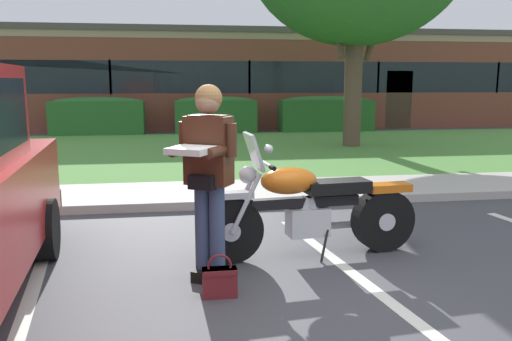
{
  "coord_description": "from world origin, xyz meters",
  "views": [
    {
      "loc": [
        -0.84,
        -3.68,
        1.73
      ],
      "look_at": [
        -0.08,
        1.31,
        0.85
      ],
      "focal_mm": 36.06,
      "sensor_mm": 36.0,
      "label": 1
    }
  ],
  "objects_px": {
    "motorcycle": "(317,208)",
    "brick_building": "(233,80)",
    "hedge_left": "(98,115)",
    "hedge_center_right": "(326,113)",
    "rider_person": "(208,167)",
    "handbag": "(220,280)",
    "hedge_center_left": "(216,114)"
  },
  "relations": [
    {
      "from": "motorcycle",
      "to": "handbag",
      "type": "bearing_deg",
      "value": -140.53
    },
    {
      "from": "rider_person",
      "to": "handbag",
      "type": "distance_m",
      "value": 0.94
    },
    {
      "from": "rider_person",
      "to": "hedge_center_left",
      "type": "relative_size",
      "value": 0.64
    },
    {
      "from": "motorcycle",
      "to": "hedge_left",
      "type": "distance_m",
      "value": 12.8
    },
    {
      "from": "rider_person",
      "to": "hedge_center_left",
      "type": "distance_m",
      "value": 12.73
    },
    {
      "from": "rider_person",
      "to": "hedge_center_right",
      "type": "bearing_deg",
      "value": 69.49
    },
    {
      "from": "hedge_left",
      "to": "rider_person",
      "type": "bearing_deg",
      "value": -77.68
    },
    {
      "from": "hedge_left",
      "to": "hedge_center_right",
      "type": "height_order",
      "value": "same"
    },
    {
      "from": "motorcycle",
      "to": "rider_person",
      "type": "height_order",
      "value": "rider_person"
    },
    {
      "from": "hedge_left",
      "to": "hedge_center_right",
      "type": "xyz_separation_m",
      "value": [
        7.52,
        -0.0,
        0.0
      ]
    },
    {
      "from": "rider_person",
      "to": "motorcycle",
      "type": "bearing_deg",
      "value": 24.12
    },
    {
      "from": "motorcycle",
      "to": "hedge_center_right",
      "type": "height_order",
      "value": "motorcycle"
    },
    {
      "from": "hedge_left",
      "to": "hedge_center_left",
      "type": "relative_size",
      "value": 1.09
    },
    {
      "from": "handbag",
      "to": "hedge_center_left",
      "type": "height_order",
      "value": "hedge_center_left"
    },
    {
      "from": "handbag",
      "to": "hedge_center_right",
      "type": "distance_m",
      "value": 13.88
    },
    {
      "from": "rider_person",
      "to": "handbag",
      "type": "bearing_deg",
      "value": -80.4
    },
    {
      "from": "rider_person",
      "to": "hedge_center_left",
      "type": "height_order",
      "value": "rider_person"
    },
    {
      "from": "motorcycle",
      "to": "rider_person",
      "type": "distance_m",
      "value": 1.32
    },
    {
      "from": "handbag",
      "to": "hedge_left",
      "type": "bearing_deg",
      "value": 102.24
    },
    {
      "from": "handbag",
      "to": "hedge_left",
      "type": "xyz_separation_m",
      "value": [
        -2.83,
        13.05,
        0.51
      ]
    },
    {
      "from": "hedge_center_right",
      "to": "motorcycle",
      "type": "bearing_deg",
      "value": -106.63
    },
    {
      "from": "hedge_left",
      "to": "hedge_center_right",
      "type": "distance_m",
      "value": 7.52
    },
    {
      "from": "motorcycle",
      "to": "hedge_center_left",
      "type": "distance_m",
      "value": 12.2
    },
    {
      "from": "rider_person",
      "to": "brick_building",
      "type": "relative_size",
      "value": 0.06
    },
    {
      "from": "motorcycle",
      "to": "hedge_center_left",
      "type": "relative_size",
      "value": 0.84
    },
    {
      "from": "hedge_center_left",
      "to": "brick_building",
      "type": "height_order",
      "value": "brick_building"
    },
    {
      "from": "brick_building",
      "to": "rider_person",
      "type": "bearing_deg",
      "value": -96.75
    },
    {
      "from": "rider_person",
      "to": "brick_building",
      "type": "xyz_separation_m",
      "value": [
        2.26,
        19.06,
        0.79
      ]
    },
    {
      "from": "rider_person",
      "to": "hedge_left",
      "type": "xyz_separation_m",
      "value": [
        -2.77,
        12.69,
        -0.36
      ]
    },
    {
      "from": "motorcycle",
      "to": "brick_building",
      "type": "xyz_separation_m",
      "value": [
        1.15,
        18.56,
        1.31
      ]
    },
    {
      "from": "handbag",
      "to": "brick_building",
      "type": "xyz_separation_m",
      "value": [
        2.19,
        19.42,
        1.65
      ]
    },
    {
      "from": "rider_person",
      "to": "handbag",
      "type": "height_order",
      "value": "rider_person"
    }
  ]
}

